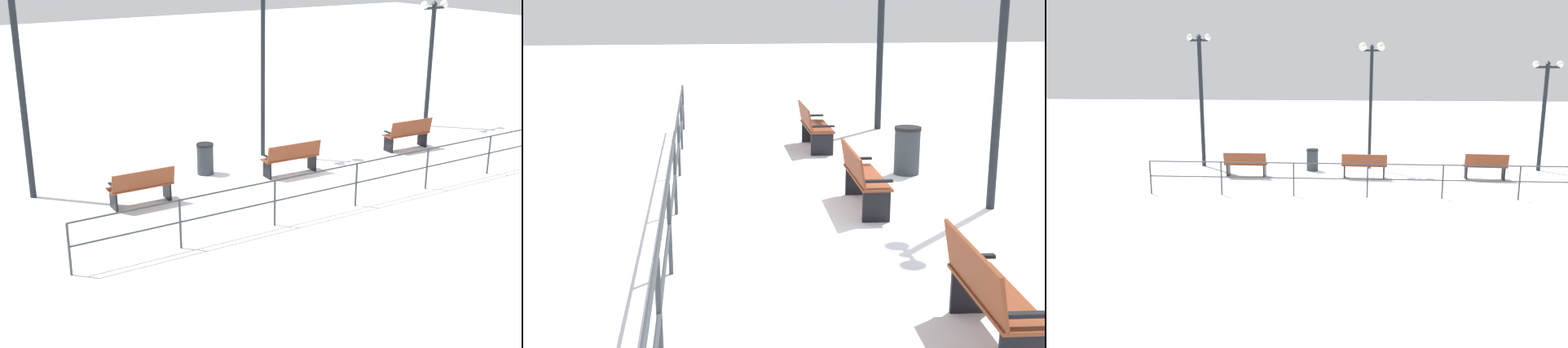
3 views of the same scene
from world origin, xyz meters
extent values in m
plane|color=white|center=(0.00, 0.00, 0.00)|extent=(80.00, 80.00, 0.00)
cube|color=brown|center=(0.10, -4.30, 0.47)|extent=(0.52, 1.52, 0.04)
cube|color=brown|center=(-0.12, -4.29, 0.72)|extent=(0.20, 1.50, 0.46)
cube|color=black|center=(0.06, -4.95, 0.23)|extent=(0.40, 0.07, 0.47)
cube|color=black|center=(0.14, -3.66, 0.23)|extent=(0.40, 0.07, 0.47)
cube|color=black|center=(0.08, -4.95, 0.59)|extent=(0.40, 0.09, 0.04)
cube|color=black|center=(0.16, -3.66, 0.59)|extent=(0.40, 0.09, 0.04)
cube|color=brown|center=(-0.02, 0.00, 0.47)|extent=(0.50, 1.63, 0.04)
cube|color=brown|center=(-0.24, 0.01, 0.70)|extent=(0.18, 1.62, 0.43)
cube|color=black|center=(-0.05, -0.71, 0.23)|extent=(0.39, 0.07, 0.47)
cube|color=black|center=(0.01, 0.71, 0.23)|extent=(0.39, 0.07, 0.47)
cube|color=black|center=(-0.03, -0.71, 0.59)|extent=(0.39, 0.09, 0.04)
cube|color=black|center=(0.03, 0.71, 0.59)|extent=(0.39, 0.09, 0.04)
cube|color=brown|center=(-0.04, 4.30, 0.47)|extent=(0.52, 1.56, 0.04)
cube|color=brown|center=(-0.29, 4.31, 0.70)|extent=(0.13, 1.56, 0.43)
cube|color=black|center=(-0.05, 3.63, 0.23)|extent=(0.45, 0.06, 0.47)
cube|color=black|center=(-0.03, 4.98, 0.23)|extent=(0.45, 0.06, 0.47)
cube|color=black|center=(-0.03, 3.63, 0.59)|extent=(0.45, 0.08, 0.04)
cube|color=black|center=(-0.01, 4.98, 0.59)|extent=(0.45, 0.08, 0.04)
cylinder|color=black|center=(1.80, -6.79, 2.03)|extent=(0.15, 0.15, 4.05)
cylinder|color=black|center=(1.80, -6.79, 3.93)|extent=(0.09, 0.87, 0.09)
sphere|color=white|center=(1.80, -7.22, 4.05)|extent=(0.25, 0.25, 0.25)
sphere|color=white|center=(1.80, -6.35, 4.05)|extent=(0.25, 0.25, 0.25)
cone|color=black|center=(1.80, -6.79, 4.11)|extent=(0.21, 0.21, 0.12)
cylinder|color=black|center=(1.80, -0.26, 2.33)|extent=(0.13, 0.13, 4.67)
cylinder|color=black|center=(1.80, 6.39, 2.53)|extent=(0.16, 0.16, 5.07)
cylinder|color=#383D42|center=(-2.82, -4.57, 0.53)|extent=(0.05, 0.05, 1.06)
cylinder|color=#383D42|center=(-2.82, -2.28, 0.53)|extent=(0.05, 0.05, 1.06)
cylinder|color=#383D42|center=(-2.82, 0.00, 0.53)|extent=(0.05, 0.05, 1.06)
cylinder|color=#383D42|center=(-2.82, 2.28, 0.53)|extent=(0.05, 0.05, 1.06)
cylinder|color=#383D42|center=(-2.82, 4.57, 0.53)|extent=(0.05, 0.05, 1.06)
cylinder|color=#383D42|center=(-2.82, 6.85, 0.53)|extent=(0.05, 0.05, 1.06)
cylinder|color=#383D42|center=(-2.82, 0.00, 1.06)|extent=(0.04, 13.70, 0.04)
cylinder|color=#383D42|center=(-2.82, 0.00, 0.58)|extent=(0.04, 13.70, 0.04)
cylinder|color=#2D3338|center=(1.18, 1.95, 0.39)|extent=(0.45, 0.45, 0.79)
cylinder|color=black|center=(1.18, 1.95, 0.82)|extent=(0.47, 0.47, 0.06)
camera|label=1|loc=(-14.65, 9.92, 5.99)|focal=47.36mm
camera|label=2|loc=(-2.46, -9.76, 3.00)|focal=48.18mm
camera|label=3|loc=(-18.43, 0.73, 4.06)|focal=35.63mm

